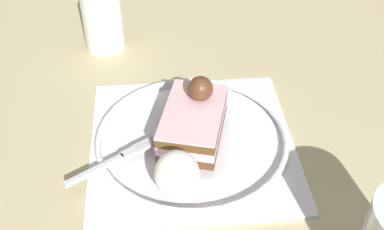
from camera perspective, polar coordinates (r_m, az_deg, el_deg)
The scene contains 6 objects.
ground_plane at distance 0.59m, azimuth 0.71°, elevation -3.52°, with size 2.40×2.40×0.00m, color tan.
dessert_plate at distance 0.59m, azimuth 0.00°, elevation -2.86°, with size 0.28×0.28×0.02m.
cake_slice at distance 0.57m, azimuth 0.19°, elevation -0.52°, with size 0.07×0.11×0.07m.
whipped_cream_dollop at distance 0.50m, azimuth -1.77°, elevation -6.86°, with size 0.05×0.05×0.05m, color white.
fork at distance 0.55m, azimuth -8.93°, elevation -5.17°, with size 0.09×0.09×0.00m.
drink_glass_near at distance 0.75m, azimuth -10.27°, elevation 10.99°, with size 0.06×0.06×0.10m.
Camera 1 is at (0.04, -0.42, 0.41)m, focal length 46.15 mm.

